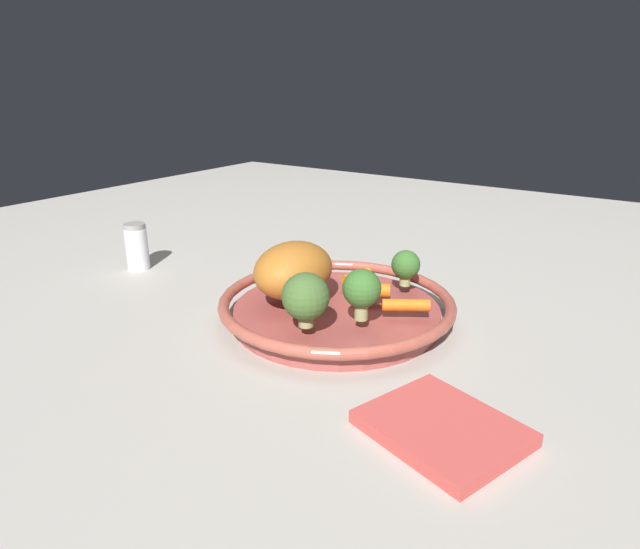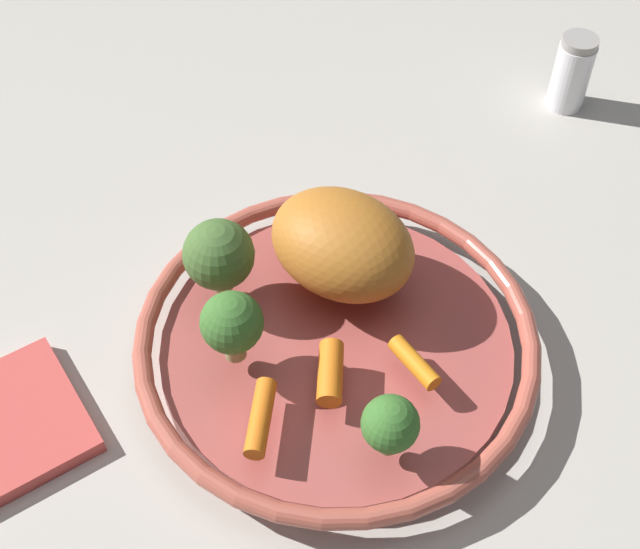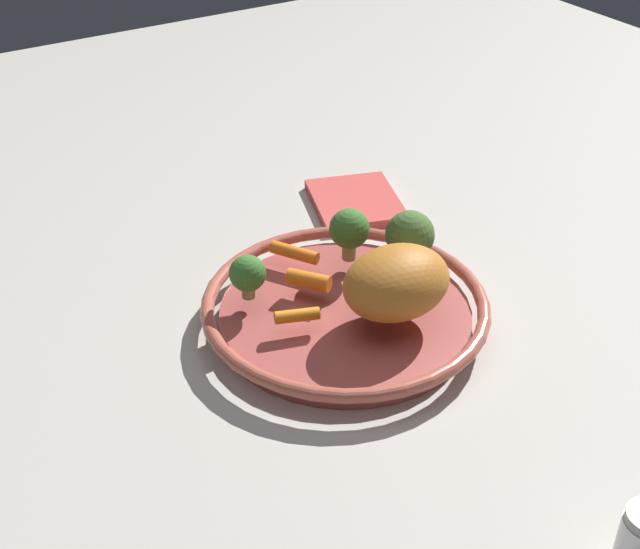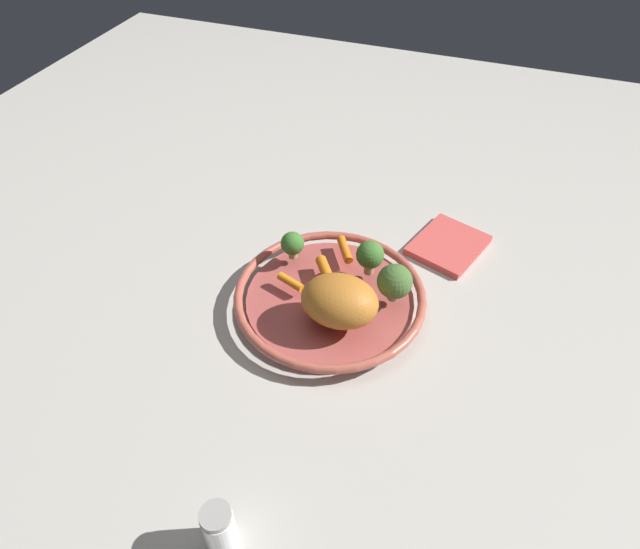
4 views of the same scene
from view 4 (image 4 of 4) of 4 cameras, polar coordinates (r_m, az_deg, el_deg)
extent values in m
plane|color=#B7B2A8|center=(0.97, 1.01, -3.33)|extent=(2.26, 2.26, 0.00)
cylinder|color=#A84C47|center=(0.96, 1.01, -2.87)|extent=(0.29, 0.29, 0.02)
torus|color=#B25544|center=(0.94, 1.03, -2.07)|extent=(0.33, 0.33, 0.02)
ellipsoid|color=#B96C25|center=(0.87, 2.04, -2.73)|extent=(0.10, 0.13, 0.08)
cylinder|color=orange|center=(0.97, 0.47, 0.62)|extent=(0.05, 0.05, 0.02)
cylinder|color=orange|center=(0.95, -3.06, -0.77)|extent=(0.03, 0.05, 0.02)
cylinder|color=orange|center=(1.01, 2.57, 2.60)|extent=(0.06, 0.05, 0.02)
cylinder|color=tan|center=(0.97, 5.08, 0.67)|extent=(0.02, 0.02, 0.02)
sphere|color=#3B6E2C|center=(0.95, 5.20, 2.05)|extent=(0.05, 0.05, 0.05)
cylinder|color=tan|center=(0.93, 7.54, -2.11)|extent=(0.02, 0.02, 0.01)
sphere|color=#44672F|center=(0.91, 7.73, -0.71)|extent=(0.06, 0.06, 0.06)
cylinder|color=#9CA466|center=(1.00, -2.82, 2.16)|extent=(0.02, 0.02, 0.01)
sphere|color=#3A6F2C|center=(0.98, -2.87, 3.24)|extent=(0.04, 0.04, 0.04)
cylinder|color=white|center=(0.73, -10.29, -24.56)|extent=(0.04, 0.04, 0.07)
cylinder|color=#9E9993|center=(0.69, -10.76, -23.29)|extent=(0.04, 0.04, 0.01)
cube|color=#D14C47|center=(1.10, 13.10, 2.99)|extent=(0.17, 0.16, 0.01)
camera|label=1|loc=(1.14, 40.22, 14.31)|focal=30.96mm
camera|label=2|loc=(1.06, -6.65, 37.68)|focal=48.25mm
camera|label=3|loc=(0.66, -72.39, 4.36)|focal=48.76mm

